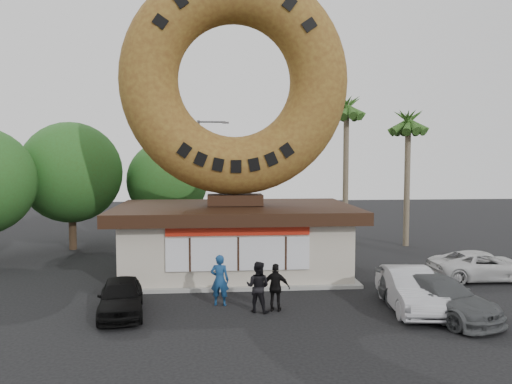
{
  "coord_description": "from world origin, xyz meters",
  "views": [
    {
      "loc": [
        -0.98,
        -17.59,
        5.62
      ],
      "look_at": [
        0.84,
        4.0,
        4.06
      ],
      "focal_mm": 35.0,
      "sensor_mm": 36.0,
      "label": 1
    }
  ],
  "objects_px": {
    "car_grey": "(438,296)",
    "person_center": "(258,287)",
    "person_right": "(276,288)",
    "donut_shop": "(235,237)",
    "giant_donut": "(235,81)",
    "car_black": "(121,297)",
    "person_left": "(220,280)",
    "car_white": "(483,266)",
    "street_lamp": "(201,173)",
    "car_silver": "(410,289)"
  },
  "relations": [
    {
      "from": "car_grey",
      "to": "person_center",
      "type": "bearing_deg",
      "value": 149.25
    },
    {
      "from": "person_right",
      "to": "donut_shop",
      "type": "bearing_deg",
      "value": -62.02
    },
    {
      "from": "giant_donut",
      "to": "car_grey",
      "type": "bearing_deg",
      "value": -45.53
    },
    {
      "from": "person_center",
      "to": "car_black",
      "type": "height_order",
      "value": "person_center"
    },
    {
      "from": "person_left",
      "to": "car_grey",
      "type": "height_order",
      "value": "person_left"
    },
    {
      "from": "car_black",
      "to": "car_white",
      "type": "xyz_separation_m",
      "value": [
        15.48,
        3.66,
        0.01
      ]
    },
    {
      "from": "giant_donut",
      "to": "person_center",
      "type": "bearing_deg",
      "value": -84.59
    },
    {
      "from": "person_left",
      "to": "car_black",
      "type": "xyz_separation_m",
      "value": [
        -3.51,
        -0.81,
        -0.32
      ]
    },
    {
      "from": "person_right",
      "to": "person_left",
      "type": "bearing_deg",
      "value": -7.63
    },
    {
      "from": "street_lamp",
      "to": "person_left",
      "type": "relative_size",
      "value": 4.15
    },
    {
      "from": "donut_shop",
      "to": "person_center",
      "type": "xyz_separation_m",
      "value": [
        0.57,
        -5.99,
        -0.84
      ]
    },
    {
      "from": "donut_shop",
      "to": "person_center",
      "type": "distance_m",
      "value": 6.07
    },
    {
      "from": "giant_donut",
      "to": "car_white",
      "type": "distance_m",
      "value": 14.2
    },
    {
      "from": "person_left",
      "to": "car_black",
      "type": "relative_size",
      "value": 0.51
    },
    {
      "from": "donut_shop",
      "to": "street_lamp",
      "type": "relative_size",
      "value": 1.4
    },
    {
      "from": "car_black",
      "to": "car_silver",
      "type": "xyz_separation_m",
      "value": [
        10.47,
        -0.27,
        0.1
      ]
    },
    {
      "from": "donut_shop",
      "to": "person_right",
      "type": "relative_size",
      "value": 6.43
    },
    {
      "from": "street_lamp",
      "to": "car_white",
      "type": "distance_m",
      "value": 18.28
    },
    {
      "from": "donut_shop",
      "to": "person_right",
      "type": "xyz_separation_m",
      "value": [
        1.22,
        -5.97,
        -0.9
      ]
    },
    {
      "from": "street_lamp",
      "to": "person_right",
      "type": "bearing_deg",
      "value": -79.09
    },
    {
      "from": "giant_donut",
      "to": "car_silver",
      "type": "height_order",
      "value": "giant_donut"
    },
    {
      "from": "street_lamp",
      "to": "person_right",
      "type": "relative_size",
      "value": 4.59
    },
    {
      "from": "street_lamp",
      "to": "car_black",
      "type": "distance_m",
      "value": 16.54
    },
    {
      "from": "car_black",
      "to": "car_silver",
      "type": "bearing_deg",
      "value": -9.65
    },
    {
      "from": "giant_donut",
      "to": "person_center",
      "type": "distance_m",
      "value": 10.19
    },
    {
      "from": "car_black",
      "to": "car_white",
      "type": "bearing_deg",
      "value": 5.13
    },
    {
      "from": "person_center",
      "to": "person_right",
      "type": "distance_m",
      "value": 0.66
    },
    {
      "from": "donut_shop",
      "to": "car_silver",
      "type": "distance_m",
      "value": 8.77
    },
    {
      "from": "donut_shop",
      "to": "car_silver",
      "type": "relative_size",
      "value": 2.48
    },
    {
      "from": "car_grey",
      "to": "car_silver",
      "type": "bearing_deg",
      "value": 108.34
    },
    {
      "from": "person_right",
      "to": "car_white",
      "type": "relative_size",
      "value": 0.37
    },
    {
      "from": "street_lamp",
      "to": "person_center",
      "type": "relative_size",
      "value": 4.34
    },
    {
      "from": "person_right",
      "to": "car_silver",
      "type": "xyz_separation_m",
      "value": [
        4.94,
        -0.19,
        -0.13
      ]
    },
    {
      "from": "donut_shop",
      "to": "car_white",
      "type": "relative_size",
      "value": 2.38
    },
    {
      "from": "street_lamp",
      "to": "car_silver",
      "type": "height_order",
      "value": "street_lamp"
    },
    {
      "from": "person_left",
      "to": "car_white",
      "type": "bearing_deg",
      "value": -154.83
    },
    {
      "from": "person_center",
      "to": "car_silver",
      "type": "distance_m",
      "value": 5.6
    },
    {
      "from": "person_left",
      "to": "donut_shop",
      "type": "bearing_deg",
      "value": -87.12
    },
    {
      "from": "person_left",
      "to": "person_right",
      "type": "xyz_separation_m",
      "value": [
        2.02,
        -0.9,
        -0.09
      ]
    },
    {
      "from": "car_black",
      "to": "car_silver",
      "type": "distance_m",
      "value": 10.47
    },
    {
      "from": "person_center",
      "to": "person_right",
      "type": "relative_size",
      "value": 1.06
    },
    {
      "from": "person_center",
      "to": "car_grey",
      "type": "relative_size",
      "value": 0.38
    },
    {
      "from": "car_black",
      "to": "street_lamp",
      "type": "bearing_deg",
      "value": 73.07
    },
    {
      "from": "person_left",
      "to": "car_black",
      "type": "bearing_deg",
      "value": 24.85
    },
    {
      "from": "person_center",
      "to": "car_black",
      "type": "xyz_separation_m",
      "value": [
        -4.88,
        0.11,
        -0.28
      ]
    },
    {
      "from": "car_silver",
      "to": "car_grey",
      "type": "distance_m",
      "value": 1.06
    },
    {
      "from": "street_lamp",
      "to": "person_center",
      "type": "height_order",
      "value": "street_lamp"
    },
    {
      "from": "street_lamp",
      "to": "donut_shop",
      "type": "bearing_deg",
      "value": -79.5
    },
    {
      "from": "person_right",
      "to": "car_black",
      "type": "distance_m",
      "value": 5.54
    },
    {
      "from": "person_center",
      "to": "car_white",
      "type": "bearing_deg",
      "value": -136.45
    }
  ]
}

